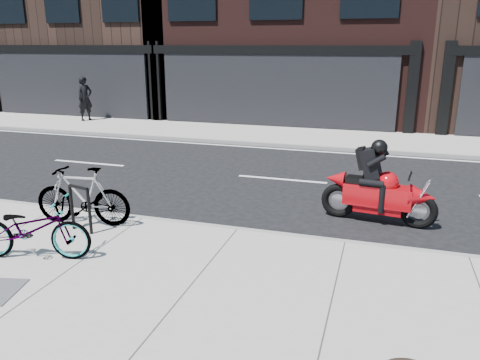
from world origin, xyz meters
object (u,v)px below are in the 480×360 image
(bicycle_front, at_px, (31,229))
(bike_rack, at_px, (80,205))
(pedestrian, at_px, (85,99))
(bicycle_rear, at_px, (82,196))
(motorcycle, at_px, (384,190))

(bicycle_front, bearing_deg, bike_rack, -18.08)
(pedestrian, bearing_deg, bicycle_rear, -123.09)
(motorcycle, relative_size, pedestrian, 1.17)
(bicycle_rear, relative_size, pedestrian, 0.97)
(bike_rack, bearing_deg, pedestrian, 124.36)
(bike_rack, xyz_separation_m, bicycle_rear, (-0.18, 0.33, 0.05))
(bicycle_rear, height_order, pedestrian, pedestrian)
(bicycle_rear, bearing_deg, motorcycle, 103.95)
(bicycle_front, height_order, pedestrian, pedestrian)
(bicycle_front, distance_m, pedestrian, 14.67)
(bike_rack, distance_m, pedestrian, 13.71)
(pedestrian, bearing_deg, bike_rack, -123.26)
(bike_rack, distance_m, bicycle_front, 1.20)
(bike_rack, bearing_deg, motorcycle, 24.68)
(bicycle_front, bearing_deg, motorcycle, -70.85)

